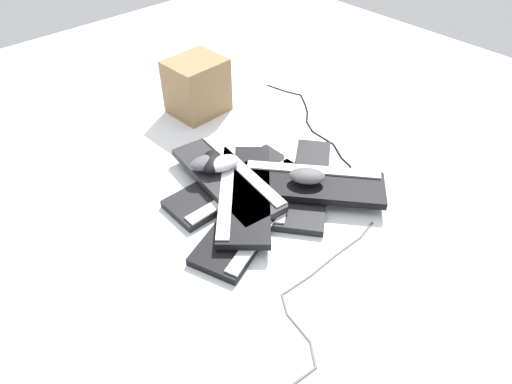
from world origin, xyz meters
name	(u,v)px	position (x,y,z in m)	size (l,w,h in m)	color
ground_plane	(236,196)	(0.00, 0.00, 0.00)	(3.20, 3.20, 0.00)	silver
keyboard_0	(233,184)	(0.04, -0.02, 0.01)	(0.15, 0.44, 0.03)	black
keyboard_1	(250,220)	(-0.12, 0.05, 0.01)	(0.29, 0.46, 0.03)	black
keyboard_2	(303,182)	(-0.11, -0.19, 0.01)	(0.39, 0.44, 0.03)	black
keyboard_3	(244,192)	(-0.04, 0.00, 0.04)	(0.42, 0.41, 0.03)	black
keyboard_4	(228,178)	(0.04, -0.01, 0.04)	(0.46, 0.21, 0.03)	#232326
keyboard_5	(312,184)	(-0.16, -0.18, 0.04)	(0.43, 0.40, 0.03)	black
mouse_0	(223,163)	(0.07, -0.01, 0.08)	(0.11, 0.07, 0.04)	#B7B7BC
mouse_1	(307,176)	(-0.15, -0.16, 0.08)	(0.11, 0.07, 0.04)	#4C4C51
mouse_2	(207,163)	(0.11, 0.02, 0.08)	(0.11, 0.07, 0.04)	#4C4C51
mouse_3	(212,162)	(0.10, 0.01, 0.08)	(0.11, 0.07, 0.04)	black
cable_0	(297,317)	(-0.43, 0.18, 0.00)	(0.19, 0.73, 0.01)	#59595B
cable_1	(317,128)	(0.08, -0.47, 0.00)	(0.74, 0.31, 0.01)	black
cardboard_box	(197,86)	(0.48, -0.22, 0.11)	(0.20, 0.18, 0.21)	olive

